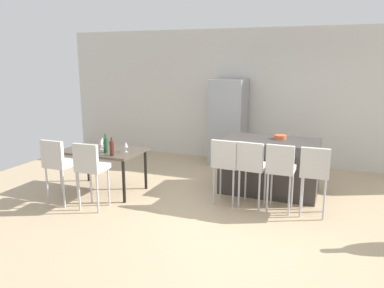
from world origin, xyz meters
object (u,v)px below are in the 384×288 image
object	(u,v)px
dining_table	(103,154)
wine_bottle_corner	(106,145)
dining_chair_near	(58,161)
wine_glass_right	(126,145)
bar_chair_right	(281,167)
fruit_bowl	(280,137)
bar_chair_far	(315,170)
bar_chair_left	(226,161)
kitchen_island	(270,166)
wine_bottle_near	(112,148)
dining_chair_far	(90,165)
wine_glass_middle	(101,142)
refrigerator	(228,122)
bar_chair_middle	(252,164)
wine_glass_left	(102,140)

from	to	relation	value
dining_table	wine_bottle_corner	bearing A→B (deg)	-44.45
dining_chair_near	wine_glass_right	distance (m)	1.10
bar_chair_right	fruit_bowl	size ratio (longest dim) A/B	5.18
dining_chair_near	bar_chair_far	bearing A→B (deg)	14.51
bar_chair_left	bar_chair_right	xyz separation A→B (m)	(0.84, -0.00, 0.00)
kitchen_island	wine_bottle_near	size ratio (longest dim) A/B	5.34
kitchen_island	fruit_bowl	bearing A→B (deg)	39.26
dining_chair_far	dining_chair_near	bearing A→B (deg)	-179.99
wine_bottle_near	fruit_bowl	xyz separation A→B (m)	(2.44, 1.43, 0.09)
dining_chair_near	wine_glass_right	world-z (taller)	dining_chair_near
bar_chair_left	wine_bottle_corner	size ratio (longest dim) A/B	3.32
wine_glass_middle	dining_table	bearing A→B (deg)	-13.31
bar_chair_right	refrigerator	bearing A→B (deg)	122.68
refrigerator	bar_chair_right	bearing A→B (deg)	-57.32
bar_chair_middle	wine_glass_right	distance (m)	2.10
wine_glass_left	wine_glass_right	world-z (taller)	same
kitchen_island	dining_table	world-z (taller)	kitchen_island
dining_table	wine_glass_middle	distance (m)	0.20
bar_chair_far	wine_glass_left	bearing A→B (deg)	179.91
bar_chair_middle	bar_chair_left	bearing A→B (deg)	-179.98
wine_glass_left	wine_glass_right	distance (m)	0.63
wine_glass_left	bar_chair_middle	bearing A→B (deg)	-0.12
bar_chair_right	wine_bottle_near	bearing A→B (deg)	-169.63
bar_chair_middle	bar_chair_far	distance (m)	0.92
kitchen_island	bar_chair_right	size ratio (longest dim) A/B	1.53
kitchen_island	bar_chair_middle	world-z (taller)	bar_chair_middle
wine_glass_left	refrigerator	size ratio (longest dim) A/B	0.09
dining_chair_near	wine_bottle_near	distance (m)	0.85
kitchen_island	wine_glass_middle	distance (m)	2.93
kitchen_island	dining_chair_near	world-z (taller)	dining_chair_near
kitchen_island	bar_chair_far	bearing A→B (deg)	-47.03
wine_glass_right	fruit_bowl	size ratio (longest dim) A/B	0.86
kitchen_island	bar_chair_far	world-z (taller)	bar_chair_far
wine_bottle_corner	wine_glass_left	xyz separation A→B (m)	(-0.32, 0.36, -0.00)
refrigerator	dining_table	bearing A→B (deg)	-120.29
bar_chair_right	bar_chair_far	size ratio (longest dim) A/B	1.00
wine_glass_right	refrigerator	distance (m)	2.72
dining_chair_near	refrigerator	bearing A→B (deg)	61.75
kitchen_island	wine_glass_middle	size ratio (longest dim) A/B	9.20
bar_chair_left	dining_chair_near	bearing A→B (deg)	-158.21
wine_bottle_corner	wine_bottle_near	distance (m)	0.23
bar_chair_middle	bar_chair_far	size ratio (longest dim) A/B	1.00
wine_bottle_near	refrigerator	size ratio (longest dim) A/B	0.16
dining_table	wine_bottle_near	distance (m)	0.50
wine_bottle_corner	wine_glass_middle	size ratio (longest dim) A/B	1.82
wine_glass_right	bar_chair_left	bearing A→B (deg)	6.41
bar_chair_far	wine_bottle_corner	xyz separation A→B (m)	(-3.28, -0.36, 0.17)
kitchen_island	wine_glass_left	world-z (taller)	kitchen_island
bar_chair_middle	refrigerator	xyz separation A→B (m)	(-1.06, 2.33, 0.22)
wine_bottle_near	wine_glass_middle	xyz separation A→B (m)	(-0.41, 0.30, 0.00)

